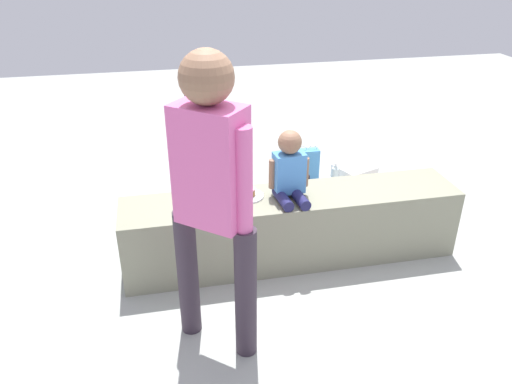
{
  "coord_description": "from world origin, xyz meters",
  "views": [
    {
      "loc": [
        -0.88,
        -2.98,
        2.16
      ],
      "look_at": [
        -0.34,
        -0.36,
        0.77
      ],
      "focal_mm": 35.07,
      "sensor_mm": 36.0,
      "label": 1
    }
  ],
  "objects": [
    {
      "name": "concrete_ledge",
      "position": [
        0.0,
        0.0,
        0.26
      ],
      "size": [
        2.4,
        0.46,
        0.52
      ],
      "primitive_type": "cube",
      "color": "gray",
      "rests_on": "ground_plane"
    },
    {
      "name": "handbag_black_leather",
      "position": [
        0.23,
        0.88,
        0.13
      ],
      "size": [
        0.33,
        0.1,
        0.37
      ],
      "color": "black",
      "rests_on": "ground_plane"
    },
    {
      "name": "water_bottle_far_side",
      "position": [
        -0.07,
        0.49,
        0.09
      ],
      "size": [
        0.07,
        0.07,
        0.19
      ],
      "color": "silver",
      "rests_on": "ground_plane"
    },
    {
      "name": "party_cup_red",
      "position": [
        1.07,
        0.77,
        0.05
      ],
      "size": [
        0.08,
        0.08,
        0.09
      ],
      "primitive_type": "cylinder",
      "color": "red",
      "rests_on": "ground_plane"
    },
    {
      "name": "child_seated",
      "position": [
        -0.03,
        -0.01,
        0.73
      ],
      "size": [
        0.28,
        0.32,
        0.48
      ],
      "color": "#1E1D4B",
      "rests_on": "concrete_ledge"
    },
    {
      "name": "gift_bag",
      "position": [
        0.49,
        1.22,
        0.17
      ],
      "size": [
        0.22,
        0.1,
        0.37
      ],
      "color": "#4C99E0",
      "rests_on": "ground_plane"
    },
    {
      "name": "ground_plane",
      "position": [
        0.0,
        0.0,
        0.0
      ],
      "size": [
        12.0,
        12.0,
        0.0
      ],
      "primitive_type": "plane",
      "color": "#9CA09A"
    },
    {
      "name": "water_bottle_near_gift",
      "position": [
        0.73,
        1.09,
        0.1
      ],
      "size": [
        0.07,
        0.07,
        0.22
      ],
      "color": "silver",
      "rests_on": "ground_plane"
    },
    {
      "name": "adult_standing",
      "position": [
        -0.65,
        -0.73,
        1.03
      ],
      "size": [
        0.42,
        0.38,
        1.71
      ],
      "color": "#332835",
      "rests_on": "ground_plane"
    },
    {
      "name": "cake_plate",
      "position": [
        -0.31,
        0.05,
        0.54
      ],
      "size": [
        0.22,
        0.22,
        0.07
      ],
      "color": "white",
      "rests_on": "concrete_ledge"
    },
    {
      "name": "railing_post",
      "position": [
        -0.6,
        0.85,
        0.46
      ],
      "size": [
        0.36,
        0.36,
        1.21
      ],
      "color": "black",
      "rests_on": "ground_plane"
    },
    {
      "name": "cake_box_white",
      "position": [
        0.98,
        1.2,
        0.06
      ],
      "size": [
        0.43,
        0.42,
        0.12
      ],
      "primitive_type": "cube",
      "rotation": [
        0.0,
        0.0,
        0.38
      ],
      "color": "white",
      "rests_on": "ground_plane"
    }
  ]
}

